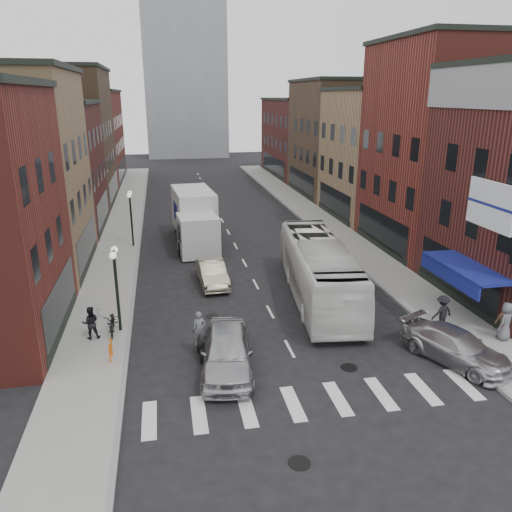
{
  "coord_description": "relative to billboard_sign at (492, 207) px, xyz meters",
  "views": [
    {
      "loc": [
        -5.12,
        -17.98,
        10.63
      ],
      "look_at": [
        -0.43,
        6.62,
        2.53
      ],
      "focal_mm": 35.0,
      "sensor_mm": 36.0,
      "label": 1
    }
  ],
  "objects": [
    {
      "name": "bike_rack",
      "position": [
        -16.19,
        0.8,
        -5.58
      ],
      "size": [
        0.08,
        0.68,
        0.8
      ],
      "color": "#D8590C",
      "rests_on": "sidewalk_left"
    },
    {
      "name": "ped_left_solo",
      "position": [
        -17.19,
        2.87,
        -5.22
      ],
      "size": [
        0.79,
        0.52,
        1.53
      ],
      "primitive_type": "imported",
      "rotation": [
        0.0,
        0.0,
        3.26
      ],
      "color": "black",
      "rests_on": "sidewalk_left"
    },
    {
      "name": "billboard_sign",
      "position": [
        0.0,
        0.0,
        0.0
      ],
      "size": [
        1.52,
        3.0,
        3.7
      ],
      "color": "black",
      "rests_on": "ground"
    },
    {
      "name": "bldg_left_far_b",
      "position": [
        -23.58,
        48.5,
        -0.48
      ],
      "size": [
        10.3,
        16.2,
        11.3
      ],
      "color": "maroon",
      "rests_on": "ground"
    },
    {
      "name": "awning_blue",
      "position": [
        0.34,
        2.0,
        -3.5
      ],
      "size": [
        1.8,
        5.0,
        0.78
      ],
      "color": "navy",
      "rests_on": "ground"
    },
    {
      "name": "sedan_left_near",
      "position": [
        -11.51,
        -0.76,
        -5.27
      ],
      "size": [
        2.7,
        5.29,
        1.72
      ],
      "primitive_type": "imported",
      "rotation": [
        0.0,
        0.0,
        -0.14
      ],
      "color": "#AEAEB3",
      "rests_on": "ground"
    },
    {
      "name": "transit_bus",
      "position": [
        -5.63,
        5.84,
        -4.5
      ],
      "size": [
        4.11,
        11.95,
        3.26
      ],
      "primitive_type": "imported",
      "rotation": [
        0.0,
        0.0,
        -0.12
      ],
      "color": "silver",
      "rests_on": "ground"
    },
    {
      "name": "streetlamp_near",
      "position": [
        -15.99,
        3.5,
        -3.22
      ],
      "size": [
        0.32,
        1.22,
        4.11
      ],
      "color": "black",
      "rests_on": "ground"
    },
    {
      "name": "parked_bicycle",
      "position": [
        -16.3,
        3.33,
        -5.48
      ],
      "size": [
        0.74,
        1.93,
        1.0
      ],
      "primitive_type": "imported",
      "rotation": [
        0.0,
        0.0,
        0.04
      ],
      "color": "black",
      "rests_on": "sidewalk_left"
    },
    {
      "name": "ped_right_c",
      "position": [
        1.01,
        -0.69,
        -5.1
      ],
      "size": [
        1.03,
        0.93,
        1.77
      ],
      "primitive_type": "imported",
      "rotation": [
        0.0,
        0.0,
        3.69
      ],
      "color": "slate",
      "rests_on": "sidewalk_right"
    },
    {
      "name": "curb_car",
      "position": [
        -2.09,
        -1.84,
        -5.45
      ],
      "size": [
        3.69,
        5.1,
        1.37
      ],
      "primitive_type": "imported",
      "rotation": [
        0.0,
        0.0,
        0.42
      ],
      "color": "#B2B3B7",
      "rests_on": "ground"
    },
    {
      "name": "bldg_right_mid_a",
      "position": [
        6.41,
        13.5,
        1.02
      ],
      "size": [
        10.3,
        10.2,
        14.3
      ],
      "color": "maroon",
      "rests_on": "ground"
    },
    {
      "name": "crosswalk_stripes",
      "position": [
        -8.59,
        -3.5,
        -6.13
      ],
      "size": [
        12.0,
        2.2,
        0.01
      ],
      "primitive_type": "cube",
      "color": "silver",
      "rests_on": "ground"
    },
    {
      "name": "streetlamp_far",
      "position": [
        -15.99,
        17.5,
        -3.22
      ],
      "size": [
        0.32,
        1.22,
        4.11
      ],
      "color": "black",
      "rests_on": "ground"
    },
    {
      "name": "ped_right_b",
      "position": [
        1.01,
        -0.64,
        -5.13
      ],
      "size": [
        1.02,
        0.53,
        1.72
      ],
      "primitive_type": "imported",
      "rotation": [
        0.0,
        0.0,
        3.17
      ],
      "color": "brown",
      "rests_on": "sidewalk_right"
    },
    {
      "name": "sidewalk_right",
      "position": [
        -0.09,
        21.5,
        -6.06
      ],
      "size": [
        3.0,
        74.0,
        0.15
      ],
      "primitive_type": "cube",
      "color": "gray",
      "rests_on": "ground"
    },
    {
      "name": "ground",
      "position": [
        -8.59,
        -0.5,
        -6.13
      ],
      "size": [
        160.0,
        160.0,
        0.0
      ],
      "primitive_type": "plane",
      "color": "black",
      "rests_on": "ground"
    },
    {
      "name": "bldg_right_far_a",
      "position": [
        6.41,
        34.5,
        0.02
      ],
      "size": [
        10.3,
        12.2,
        12.3
      ],
      "color": "#4D3926",
      "rests_on": "ground"
    },
    {
      "name": "bldg_left_far_a",
      "position": [
        -23.58,
        34.5,
        0.52
      ],
      "size": [
        10.3,
        12.2,
        13.3
      ],
      "color": "#4D3926",
      "rests_on": "ground"
    },
    {
      "name": "distant_tower",
      "position": [
        -8.59,
        77.5,
        18.87
      ],
      "size": [
        14.0,
        14.0,
        50.0
      ],
      "primitive_type": "cube",
      "color": "#9399A0",
      "rests_on": "ground"
    },
    {
      "name": "motorcycle_rider",
      "position": [
        -12.49,
        0.68,
        -5.19
      ],
      "size": [
        0.58,
        1.97,
        2.01
      ],
      "rotation": [
        0.0,
        0.0,
        -0.08
      ],
      "color": "black",
      "rests_on": "ground"
    },
    {
      "name": "curb_left",
      "position": [
        -15.59,
        21.5,
        -6.13
      ],
      "size": [
        0.2,
        74.0,
        0.16
      ],
      "primitive_type": "cube",
      "color": "gray",
      "rests_on": "ground"
    },
    {
      "name": "sidewalk_left",
      "position": [
        -17.09,
        21.5,
        -6.06
      ],
      "size": [
        3.0,
        74.0,
        0.15
      ],
      "primitive_type": "cube",
      "color": "gray",
      "rests_on": "ground"
    },
    {
      "name": "bldg_left_mid_b",
      "position": [
        -23.58,
        23.5,
        -0.98
      ],
      "size": [
        10.3,
        10.2,
        10.3
      ],
      "color": "#4C1E1B",
      "rests_on": "ground"
    },
    {
      "name": "sedan_left_far",
      "position": [
        -11.1,
        8.98,
        -5.44
      ],
      "size": [
        1.68,
        4.29,
        1.39
      ],
      "primitive_type": "imported",
      "rotation": [
        0.0,
        0.0,
        0.05
      ],
      "color": "beige",
      "rests_on": "ground"
    },
    {
      "name": "ped_right_a",
      "position": [
        -1.19,
        0.81,
        -5.15
      ],
      "size": [
        1.16,
        0.75,
        1.67
      ],
      "primitive_type": "imported",
      "rotation": [
        0.0,
        0.0,
        3.35
      ],
      "color": "black",
      "rests_on": "sidewalk_right"
    },
    {
      "name": "box_truck",
      "position": [
        -11.43,
        17.62,
        -4.22
      ],
      "size": [
        3.17,
        9.08,
        3.87
      ],
      "rotation": [
        0.0,
        0.0,
        0.08
      ],
      "color": "silver",
      "rests_on": "ground"
    },
    {
      "name": "bldg_right_far_b",
      "position": [
        6.41,
        48.5,
        -0.98
      ],
      "size": [
        10.3,
        16.2,
        10.3
      ],
      "color": "#4C1E1B",
      "rests_on": "ground"
    },
    {
      "name": "bldg_right_mid_b",
      "position": [
        6.41,
        23.5,
        -0.48
      ],
      "size": [
        10.3,
        10.2,
        11.3
      ],
      "color": "#9E8157",
      "rests_on": "ground"
    },
    {
      "name": "curb_right",
      "position": [
        -1.59,
        21.5,
        -6.13
      ],
      "size": [
        0.2,
        74.0,
        0.16
      ],
      "primitive_type": "cube",
      "color": "gray",
      "rests_on": "ground"
    }
  ]
}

